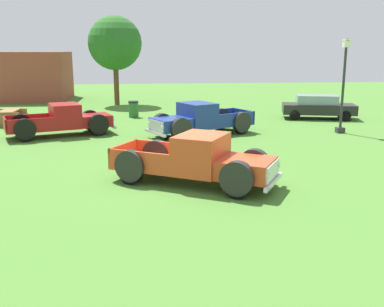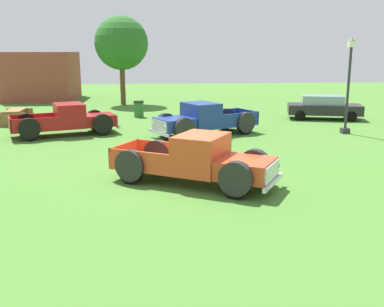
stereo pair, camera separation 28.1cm
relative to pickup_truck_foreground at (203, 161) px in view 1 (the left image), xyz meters
name	(u,v)px [view 1 (the left image)]	position (x,y,z in m)	size (l,w,h in m)	color
ground_plane	(183,178)	(-0.52, 0.80, -0.71)	(80.00, 80.00, 0.00)	#477A2D
pickup_truck_foreground	(203,161)	(0.00, 0.00, 0.00)	(5.05, 3.85, 1.48)	#D14723
pickup_truck_behind_left	(67,120)	(-5.26, 8.38, -0.01)	(5.04, 3.22, 1.45)	maroon
pickup_truck_behind_right	(196,120)	(0.65, 7.67, 0.01)	(5.18, 3.75, 1.51)	navy
sedan_distant_a	(318,106)	(8.13, 12.16, 0.00)	(4.30, 2.54, 1.34)	black
lamp_post_near	(343,84)	(7.54, 7.73, 1.59)	(0.36, 0.36, 4.39)	#2D2D33
picnic_table	(10,116)	(-8.75, 11.69, -0.21)	(1.51, 1.82, 0.78)	olive
trash_can	(134,109)	(-2.35, 13.78, -0.23)	(0.59, 0.59, 0.95)	#2D6B2D
oak_tree_east	(115,43)	(-3.70, 20.08, 3.59)	(3.74, 3.74, 6.19)	brown
brick_pavilion	(34,76)	(-10.32, 24.19, 1.15)	(5.11, 5.83, 3.71)	brown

